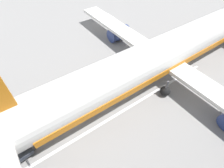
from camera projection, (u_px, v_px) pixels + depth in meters
The scene contains 5 objects.
ground_plane at pixel (106, 32), 30.24m from camera, with size 500.00×500.00×0.00m, color gray.
airplane at pixel (171, 50), 21.18m from camera, with size 35.50×44.67×11.31m.
baggage_dolly_row_mid_a_col_b at pixel (5, 118), 17.46m from camera, with size 3.27×1.88×0.92m.
baggage_dolly_row_mid_a_col_c at pixel (21, 148), 15.29m from camera, with size 3.28×1.91×0.92m.
stand_guidance_stripe at pixel (117, 115), 18.30m from camera, with size 1.51×27.23×0.01m.
Camera 1 is at (23.76, -14.05, 15.36)m, focal length 28.00 mm.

